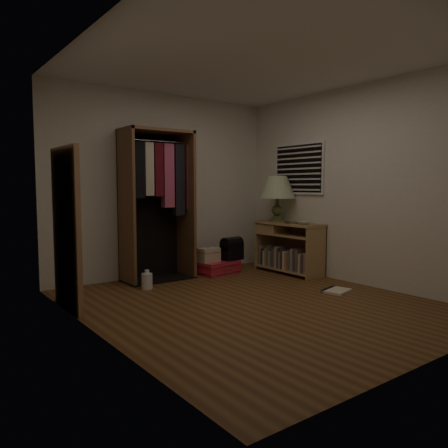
# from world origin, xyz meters

# --- Properties ---
(ground) EXTENTS (4.00, 4.00, 0.00)m
(ground) POSITION_xyz_m (0.00, 0.00, 0.00)
(ground) COLOR brown
(ground) RESTS_ON ground
(room_walls) EXTENTS (3.52, 4.02, 2.60)m
(room_walls) POSITION_xyz_m (0.08, 0.04, 1.50)
(room_walls) COLOR silver
(room_walls) RESTS_ON ground
(console_bookshelf) EXTENTS (0.42, 1.12, 0.75)m
(console_bookshelf) POSITION_xyz_m (1.54, 1.04, 0.39)
(console_bookshelf) COLOR #A68250
(console_bookshelf) RESTS_ON ground
(open_wardrobe) EXTENTS (1.04, 0.50, 2.05)m
(open_wardrobe) POSITION_xyz_m (-0.19, 1.77, 1.22)
(open_wardrobe) COLOR brown
(open_wardrobe) RESTS_ON ground
(floor_mirror) EXTENTS (0.06, 0.80, 1.70)m
(floor_mirror) POSITION_xyz_m (-1.70, 1.00, 0.85)
(floor_mirror) COLOR #9F714D
(floor_mirror) RESTS_ON ground
(pink_suitcase) EXTENTS (0.67, 0.53, 0.19)m
(pink_suitcase) POSITION_xyz_m (0.65, 1.60, 0.09)
(pink_suitcase) COLOR red
(pink_suitcase) RESTS_ON ground
(train_case) EXTENTS (0.32, 0.23, 0.22)m
(train_case) POSITION_xyz_m (0.50, 1.59, 0.29)
(train_case) COLOR #C2B794
(train_case) RESTS_ON pink_suitcase
(black_bag) EXTENTS (0.34, 0.25, 0.34)m
(black_bag) POSITION_xyz_m (0.88, 1.54, 0.37)
(black_bag) COLOR black
(black_bag) RESTS_ON pink_suitcase
(table_lamp) EXTENTS (0.58, 0.58, 0.70)m
(table_lamp) POSITION_xyz_m (1.54, 1.26, 1.26)
(table_lamp) COLOR #455228
(table_lamp) RESTS_ON console_bookshelf
(brass_tray) EXTENTS (0.30, 0.30, 0.02)m
(brass_tray) POSITION_xyz_m (1.54, 0.92, 0.76)
(brass_tray) COLOR olive
(brass_tray) RESTS_ON console_bookshelf
(ceramic_bowl) EXTENTS (0.22, 0.22, 0.04)m
(ceramic_bowl) POSITION_xyz_m (1.49, 0.66, 0.77)
(ceramic_bowl) COLOR #9DBC9F
(ceramic_bowl) RESTS_ON console_bookshelf
(white_jug) EXTENTS (0.15, 0.15, 0.24)m
(white_jug) POSITION_xyz_m (-0.63, 1.33, 0.10)
(white_jug) COLOR white
(white_jug) RESTS_ON ground
(floor_book) EXTENTS (0.39, 0.34, 0.03)m
(floor_book) POSITION_xyz_m (1.16, -0.18, 0.01)
(floor_book) COLOR #EFE6C9
(floor_book) RESTS_ON ground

